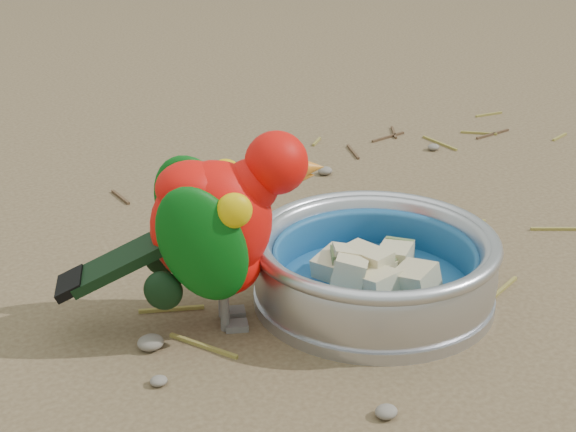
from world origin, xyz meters
name	(u,v)px	position (x,y,z in m)	size (l,w,h in m)	color
ground	(403,321)	(0.00, 0.00, 0.00)	(60.00, 60.00, 0.00)	brown
food_bowl	(373,292)	(0.00, 0.04, 0.01)	(0.21, 0.21, 0.02)	#B2B2BA
bowl_wall	(375,261)	(0.00, 0.04, 0.04)	(0.21, 0.21, 0.04)	#B2B2BA
fruit_wedges	(374,268)	(0.00, 0.04, 0.03)	(0.12, 0.12, 0.03)	#C1B589
lory_parrot	(217,237)	(-0.14, 0.06, 0.08)	(0.09, 0.19, 0.16)	red
ground_debris	(336,316)	(-0.05, 0.03, 0.00)	(0.90, 0.80, 0.01)	olive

